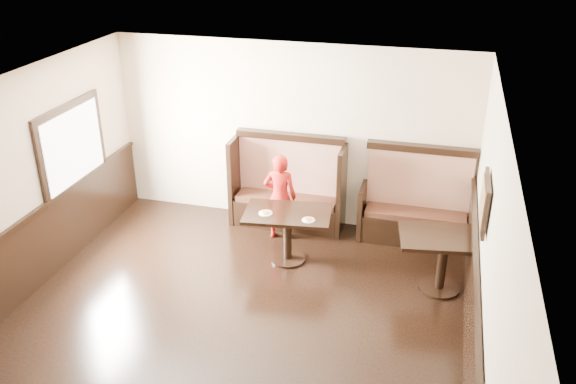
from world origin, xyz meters
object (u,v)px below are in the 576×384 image
(booth_main, at_px, (288,193))
(child, at_px, (280,197))
(table_main, at_px, (288,224))
(booth_neighbor, at_px, (416,210))
(table_neighbor, at_px, (444,250))

(booth_main, relative_size, child, 1.31)
(booth_main, xyz_separation_m, table_main, (0.27, -1.06, 0.05))
(table_main, distance_m, child, 0.67)
(booth_neighbor, bearing_deg, table_neighbor, -71.31)
(table_neighbor, height_order, child, child)
(booth_main, xyz_separation_m, child, (-0.00, -0.46, 0.14))
(child, bearing_deg, table_main, 107.76)
(table_main, height_order, table_neighbor, table_neighbor)
(booth_main, xyz_separation_m, table_neighbor, (2.37, -1.26, 0.06))
(booth_neighbor, distance_m, child, 2.02)
(table_neighbor, bearing_deg, table_main, 165.98)
(booth_main, height_order, child, booth_main)
(booth_main, bearing_deg, booth_neighbor, -0.05)
(booth_neighbor, relative_size, child, 1.23)
(booth_main, relative_size, table_neighbor, 1.42)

